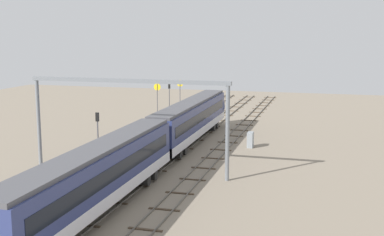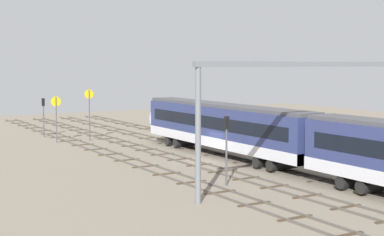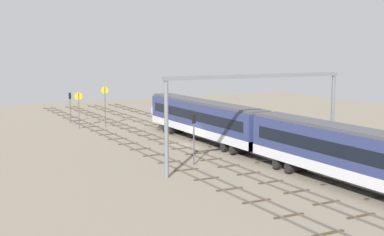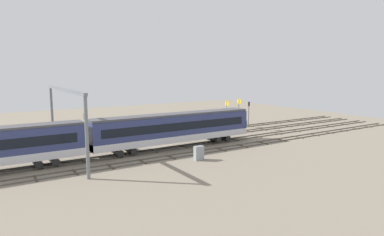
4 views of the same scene
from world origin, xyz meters
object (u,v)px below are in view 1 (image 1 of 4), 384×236
speed_sign_near_foreground (157,94)px  speed_sign_mid_trackside (180,93)px  overhead_gantry (128,102)px  relay_cabinet (250,140)px  train (158,141)px  signal_light_trackside_approach (169,93)px  signal_light_trackside_departure (98,129)px

speed_sign_near_foreground → speed_sign_mid_trackside: speed_sign_mid_trackside is taller
overhead_gantry → relay_cabinet: (13.48, -9.26, -5.75)m
train → speed_sign_mid_trackside: 29.76m
signal_light_trackside_approach → overhead_gantry: bearing=-167.7°
overhead_gantry → signal_light_trackside_approach: bearing=12.3°
overhead_gantry → signal_light_trackside_approach: size_ratio=4.16×
speed_sign_near_foreground → signal_light_trackside_departure: size_ratio=1.03×
relay_cabinet → speed_sign_mid_trackside: bearing=37.5°
overhead_gantry → relay_cabinet: overhead_gantry is taller
signal_light_trackside_approach → relay_cabinet: bearing=-143.7°
speed_sign_mid_trackside → speed_sign_near_foreground: bearing=87.8°
train → overhead_gantry: overhead_gantry is taller
overhead_gantry → speed_sign_mid_trackside: overhead_gantry is taller
overhead_gantry → speed_sign_near_foreground: size_ratio=3.78×
signal_light_trackside_approach → signal_light_trackside_departure: bearing=-174.5°
train → overhead_gantry: size_ratio=2.63×
signal_light_trackside_departure → relay_cabinet: size_ratio=2.83×
train → signal_light_trackside_approach: size_ratio=10.93×
speed_sign_near_foreground → signal_light_trackside_departure: speed_sign_near_foreground is taller
speed_sign_mid_trackside → relay_cabinet: bearing=-142.5°
speed_sign_mid_trackside → signal_light_trackside_approach: bearing=32.3°
relay_cabinet → signal_light_trackside_departure: bearing=125.3°
signal_light_trackside_approach → relay_cabinet: signal_light_trackside_approach is taller
signal_light_trackside_departure → train: bearing=-99.1°
overhead_gantry → speed_sign_mid_trackside: size_ratio=3.33×
speed_sign_near_foreground → speed_sign_mid_trackside: bearing=-92.2°
train → speed_sign_mid_trackside: speed_sign_mid_trackside is taller
speed_sign_near_foreground → relay_cabinet: speed_sign_near_foreground is taller
overhead_gantry → speed_sign_mid_trackside: bearing=8.1°
train → overhead_gantry: bearing=139.6°
relay_cabinet → overhead_gantry: bearing=145.5°
overhead_gantry → speed_sign_near_foreground: 32.79m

